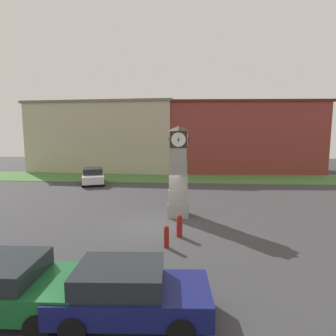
{
  "coord_description": "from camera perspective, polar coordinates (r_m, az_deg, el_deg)",
  "views": [
    {
      "loc": [
        1.56,
        -13.33,
        4.7
      ],
      "look_at": [
        0.45,
        2.69,
        2.72
      ],
      "focal_mm": 28.0,
      "sensor_mm": 36.0,
      "label": 1
    }
  ],
  "objects": [
    {
      "name": "car_by_building",
      "position": [
        7.46,
        -8.56,
        -25.1
      ],
      "size": [
        4.06,
        2.01,
        1.45
      ],
      "color": "navy",
      "rests_on": "ground_plane"
    },
    {
      "name": "storefront_low_left",
      "position": [
        36.47,
        15.15,
        6.43
      ],
      "size": [
        20.29,
        9.42,
        8.91
      ],
      "color": "maroon",
      "rests_on": "ground_plane"
    },
    {
      "name": "car_far_lot",
      "position": [
        26.62,
        -15.99,
        -1.69
      ],
      "size": [
        3.15,
        4.37,
        1.54
      ],
      "color": "silver",
      "rests_on": "ground_plane"
    },
    {
      "name": "bollard_mid_row",
      "position": [
        12.52,
        2.5,
        -12.37
      ],
      "size": [
        0.28,
        0.28,
        1.07
      ],
      "color": "maroon",
      "rests_on": "ground_plane"
    },
    {
      "name": "clock_tower",
      "position": [
        15.23,
        2.31,
        -1.56
      ],
      "size": [
        1.25,
        1.35,
        5.26
      ],
      "color": "gray",
      "rests_on": "ground_plane"
    },
    {
      "name": "bollard_near_tower",
      "position": [
        11.4,
        -0.33,
        -14.67
      ],
      "size": [
        0.22,
        0.22,
        0.95
      ],
      "color": "maroon",
      "rests_on": "ground_plane"
    },
    {
      "name": "car_near_tower",
      "position": [
        8.75,
        -31.81,
        -20.86
      ],
      "size": [
        4.13,
        2.17,
        1.46
      ],
      "color": "#19602D",
      "rests_on": "ground_plane"
    },
    {
      "name": "grass_verge_far",
      "position": [
        29.44,
        0.32,
        -2.11
      ],
      "size": [
        51.29,
        6.69,
        0.04
      ],
      "primitive_type": "cube",
      "color": "#477A38",
      "rests_on": "ground_plane"
    },
    {
      "name": "warehouse_blue_far",
      "position": [
        38.12,
        -12.86,
        6.6
      ],
      "size": [
        19.84,
        11.4,
        9.04
      ],
      "color": "#B7A88E",
      "rests_on": "ground_plane"
    },
    {
      "name": "ground_plane",
      "position": [
        14.22,
        -2.63,
        -12.26
      ],
      "size": [
        85.49,
        85.49,
        0.0
      ],
      "primitive_type": "plane",
      "color": "#38383A"
    }
  ]
}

